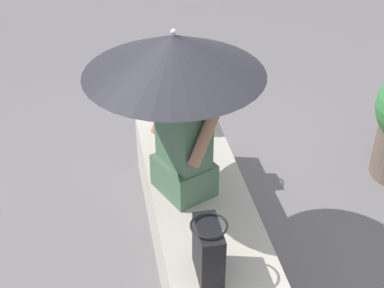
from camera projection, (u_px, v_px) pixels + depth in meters
ground_plane at (199, 247)px, 3.70m from camera, size 14.00×14.00×0.00m
stone_bench at (200, 221)px, 3.56m from camera, size 2.03×0.60×0.48m
person_seated at (184, 137)px, 3.23m from camera, size 0.51×0.39×0.90m
parasol at (174, 54)px, 2.88m from camera, size 0.99×0.99×1.08m
handbag_black at (208, 250)px, 2.78m from camera, size 0.25×0.19×0.35m
tote_bag_canvas at (194, 112)px, 3.96m from camera, size 0.21×0.16×0.28m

